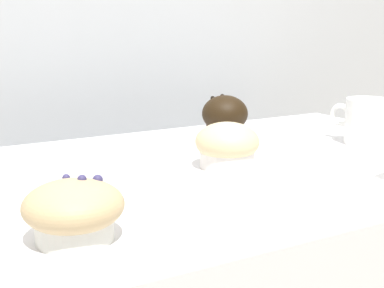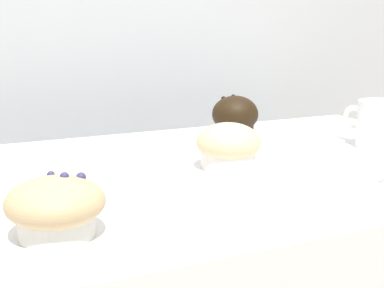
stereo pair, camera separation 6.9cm
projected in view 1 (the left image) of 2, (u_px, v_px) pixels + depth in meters
name	position (u px, v px, depth m)	size (l,w,h in m)	color
wall_back	(101.00, 119.00, 1.42)	(3.20, 0.10, 1.80)	#B2B7BC
muffin_front_center	(229.00, 145.00, 0.89)	(0.11, 0.11, 0.08)	white
muffin_back_left	(225.00, 117.00, 1.11)	(0.10, 0.10, 0.09)	#301A1C
muffin_back_right	(74.00, 211.00, 0.59)	(0.11, 0.11, 0.07)	silver
coffee_cup	(366.00, 120.00, 1.05)	(0.09, 0.13, 0.09)	white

